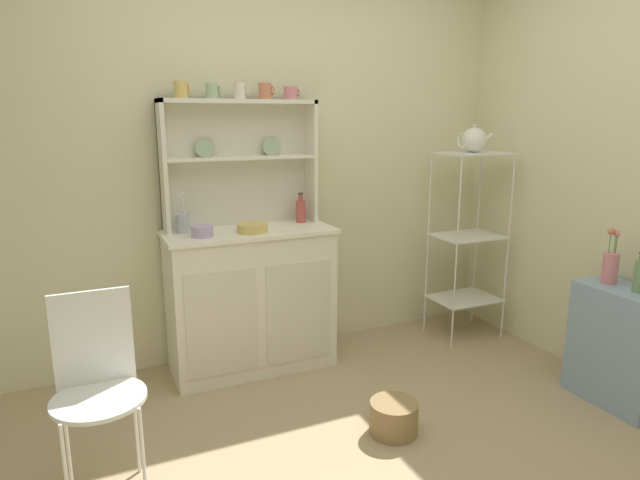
# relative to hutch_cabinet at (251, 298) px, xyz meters

# --- Properties ---
(wall_back) EXTENTS (3.84, 0.05, 2.50)m
(wall_back) POSITION_rel_hutch_cabinet_xyz_m (0.24, 0.26, 0.80)
(wall_back) COLOR beige
(wall_back) RESTS_ON ground
(hutch_cabinet) EXTENTS (1.00, 0.45, 0.87)m
(hutch_cabinet) POSITION_rel_hutch_cabinet_xyz_m (0.00, 0.00, 0.00)
(hutch_cabinet) COLOR silver
(hutch_cabinet) RESTS_ON ground
(hutch_shelf_unit) EXTENTS (0.93, 0.18, 0.75)m
(hutch_shelf_unit) POSITION_rel_hutch_cabinet_xyz_m (-0.00, 0.16, 0.85)
(hutch_shelf_unit) COLOR silver
(hutch_shelf_unit) RESTS_ON hutch_cabinet
(bakers_rack) EXTENTS (0.45, 0.34, 1.29)m
(bakers_rack) POSITION_rel_hutch_cabinet_xyz_m (1.52, -0.13, 0.32)
(bakers_rack) COLOR silver
(bakers_rack) RESTS_ON ground
(side_shelf_blue) EXTENTS (0.28, 0.48, 0.64)m
(side_shelf_blue) POSITION_rel_hutch_cabinet_xyz_m (1.68, -1.23, -0.13)
(side_shelf_blue) COLOR #849EBC
(side_shelf_blue) RESTS_ON ground
(wire_chair) EXTENTS (0.36, 0.36, 0.85)m
(wire_chair) POSITION_rel_hutch_cabinet_xyz_m (-0.90, -0.87, 0.07)
(wire_chair) COLOR white
(wire_chair) RESTS_ON ground
(floor_basket) EXTENTS (0.24, 0.24, 0.16)m
(floor_basket) POSITION_rel_hutch_cabinet_xyz_m (0.41, -0.99, -0.36)
(floor_basket) COLOR #93754C
(floor_basket) RESTS_ON ground
(cup_gold_0) EXTENTS (0.09, 0.07, 0.09)m
(cup_gold_0) POSITION_rel_hutch_cabinet_xyz_m (-0.33, 0.12, 1.22)
(cup_gold_0) COLOR #DBB760
(cup_gold_0) RESTS_ON hutch_shelf_unit
(cup_sage_1) EXTENTS (0.08, 0.07, 0.09)m
(cup_sage_1) POSITION_rel_hutch_cabinet_xyz_m (-0.15, 0.12, 1.22)
(cup_sage_1) COLOR #9EB78E
(cup_sage_1) RESTS_ON hutch_shelf_unit
(cup_cream_2) EXTENTS (0.08, 0.06, 0.09)m
(cup_cream_2) POSITION_rel_hutch_cabinet_xyz_m (0.01, 0.12, 1.22)
(cup_cream_2) COLOR silver
(cup_cream_2) RESTS_ON hutch_shelf_unit
(cup_terracotta_3) EXTENTS (0.09, 0.08, 0.09)m
(cup_terracotta_3) POSITION_rel_hutch_cabinet_xyz_m (0.16, 0.12, 1.22)
(cup_terracotta_3) COLOR #C67556
(cup_terracotta_3) RESTS_ON hutch_shelf_unit
(cup_rose_4) EXTENTS (0.10, 0.08, 0.08)m
(cup_rose_4) POSITION_rel_hutch_cabinet_xyz_m (0.32, 0.12, 1.21)
(cup_rose_4) COLOR #D17A84
(cup_rose_4) RESTS_ON hutch_shelf_unit
(bowl_mixing_large) EXTENTS (0.12, 0.12, 0.06)m
(bowl_mixing_large) POSITION_rel_hutch_cabinet_xyz_m (-0.29, -0.07, 0.45)
(bowl_mixing_large) COLOR #B79ECC
(bowl_mixing_large) RESTS_ON hutch_cabinet
(bowl_floral_medium) EXTENTS (0.18, 0.18, 0.05)m
(bowl_floral_medium) POSITION_rel_hutch_cabinet_xyz_m (-0.00, -0.07, 0.45)
(bowl_floral_medium) COLOR #DBB760
(bowl_floral_medium) RESTS_ON hutch_cabinet
(jam_bottle) EXTENTS (0.06, 0.06, 0.19)m
(jam_bottle) POSITION_rel_hutch_cabinet_xyz_m (0.37, 0.09, 0.50)
(jam_bottle) COLOR #B74C47
(jam_bottle) RESTS_ON hutch_cabinet
(utensil_jar) EXTENTS (0.08, 0.08, 0.24)m
(utensil_jar) POSITION_rel_hutch_cabinet_xyz_m (-0.37, 0.08, 0.48)
(utensil_jar) COLOR #B2B7C6
(utensil_jar) RESTS_ON hutch_cabinet
(porcelain_teapot) EXTENTS (0.25, 0.16, 0.19)m
(porcelain_teapot) POSITION_rel_hutch_cabinet_xyz_m (1.51, -0.13, 0.92)
(porcelain_teapot) COLOR white
(porcelain_teapot) RESTS_ON bakers_rack
(flower_vase) EXTENTS (0.08, 0.08, 0.30)m
(flower_vase) POSITION_rel_hutch_cabinet_xyz_m (1.68, -1.11, 0.30)
(flower_vase) COLOR #D17A84
(flower_vase) RESTS_ON side_shelf_blue
(oil_bottle) EXTENTS (0.06, 0.06, 0.21)m
(oil_bottle) POSITION_rel_hutch_cabinet_xyz_m (1.68, -1.27, 0.28)
(oil_bottle) COLOR #6B8C60
(oil_bottle) RESTS_ON side_shelf_blue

